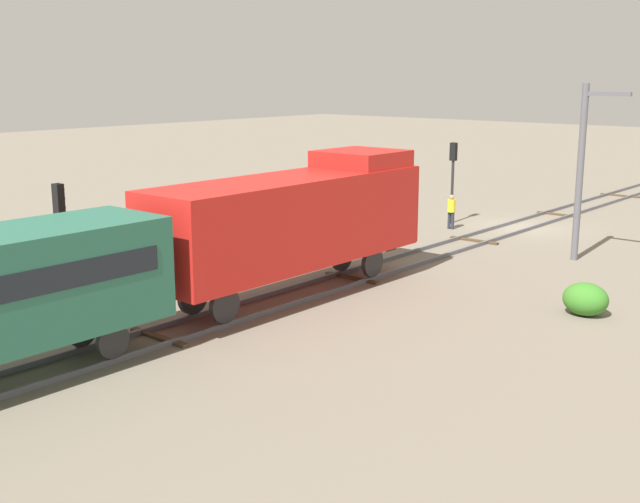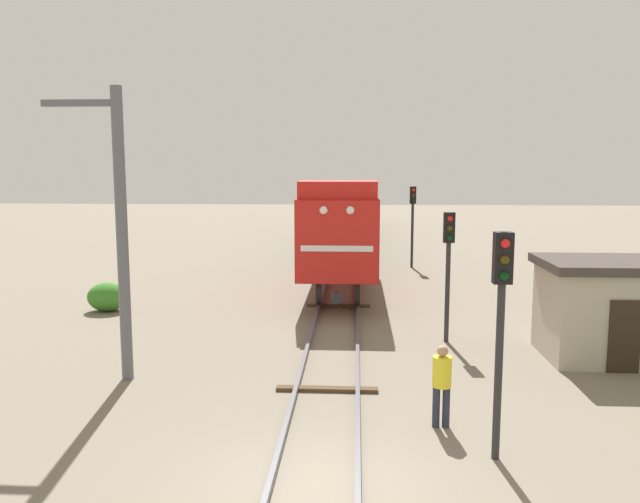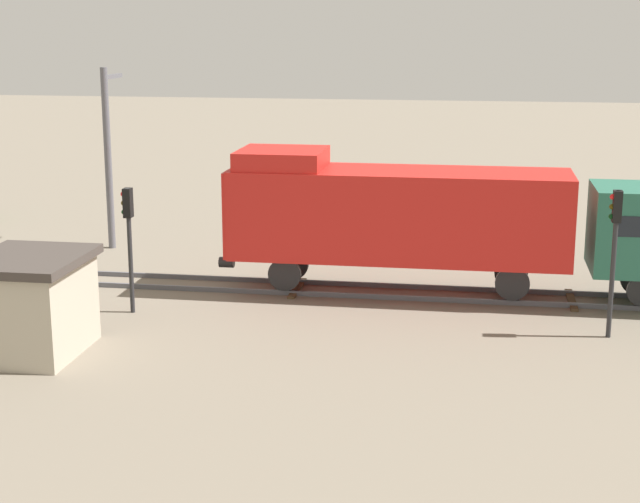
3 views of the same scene
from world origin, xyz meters
name	(u,v)px [view 3 (image 3 of 3)]	position (x,y,z in m)	size (l,w,h in m)	color
locomotive	(392,212)	(0.00, 16.74, 2.77)	(2.90, 11.60, 4.60)	red
traffic_signal_mid	(129,226)	(3.40, 8.96, 2.74)	(0.32, 0.34, 3.92)	#262628
traffic_signal_far	(615,236)	(3.60, 23.32, 2.97)	(0.32, 0.34, 4.28)	#262628
catenary_mast	(108,153)	(-5.07, 5.11, 3.81)	(1.94, 0.28, 7.13)	#595960
relay_hut	(31,304)	(7.50, 7.60, 1.39)	(3.50, 2.90, 2.74)	#B2A893
bush_far	(306,223)	(-8.46, 12.38, 0.53)	(1.45, 1.19, 1.06)	#377A26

